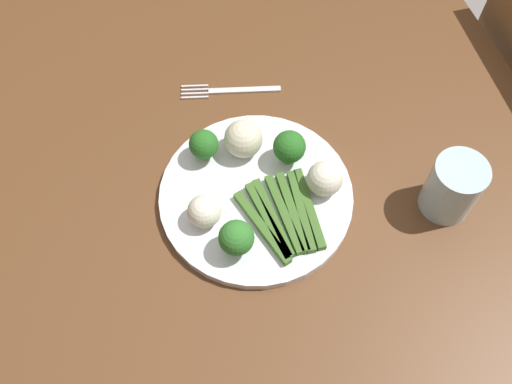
# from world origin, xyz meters

# --- Properties ---
(ground_plane) EXTENTS (6.00, 6.00, 0.02)m
(ground_plane) POSITION_xyz_m (0.00, 0.00, -0.01)
(ground_plane) COLOR gray
(dining_table) EXTENTS (1.18, 0.96, 0.76)m
(dining_table) POSITION_xyz_m (0.00, 0.00, 0.65)
(dining_table) COLOR brown
(dining_table) RESTS_ON ground_plane
(plate) EXTENTS (0.29, 0.29, 0.01)m
(plate) POSITION_xyz_m (-0.06, 0.01, 0.76)
(plate) COLOR white
(plate) RESTS_ON dining_table
(asparagus_bundle) EXTENTS (0.14, 0.11, 0.01)m
(asparagus_bundle) POSITION_xyz_m (-0.11, -0.02, 0.78)
(asparagus_bundle) COLOR #3D6626
(asparagus_bundle) RESTS_ON plate
(broccoli_left) EXTENTS (0.04, 0.04, 0.05)m
(broccoli_left) POSITION_xyz_m (0.02, 0.06, 0.80)
(broccoli_left) COLOR #568E33
(broccoli_left) RESTS_ON plate
(broccoli_front) EXTENTS (0.05, 0.05, 0.06)m
(broccoli_front) POSITION_xyz_m (-0.02, -0.05, 0.80)
(broccoli_front) COLOR #568E33
(broccoli_front) RESTS_ON plate
(broccoli_outer_edge) EXTENTS (0.05, 0.05, 0.06)m
(broccoli_outer_edge) POSITION_xyz_m (-0.14, 0.06, 0.80)
(broccoli_outer_edge) COLOR #609E3D
(broccoli_outer_edge) RESTS_ON plate
(cauliflower_back) EXTENTS (0.05, 0.05, 0.05)m
(cauliflower_back) POSITION_xyz_m (-0.08, 0.09, 0.79)
(cauliflower_back) COLOR white
(cauliflower_back) RESTS_ON plate
(cauliflower_front_left) EXTENTS (0.06, 0.06, 0.06)m
(cauliflower_front_left) POSITION_xyz_m (0.02, 0.01, 0.80)
(cauliflower_front_left) COLOR beige
(cauliflower_front_left) RESTS_ON plate
(cauliflower_back_right) EXTENTS (0.05, 0.05, 0.05)m
(cauliflower_back_right) POSITION_xyz_m (-0.08, -0.09, 0.80)
(cauliflower_back_right) COLOR white
(cauliflower_back_right) RESTS_ON plate
(fork) EXTENTS (0.06, 0.16, 0.00)m
(fork) POSITION_xyz_m (0.14, -0.01, 0.76)
(fork) COLOR silver
(fork) RESTS_ON dining_table
(water_glass) EXTENTS (0.08, 0.08, 0.10)m
(water_glass) POSITION_xyz_m (-0.15, -0.25, 0.80)
(water_glass) COLOR silver
(water_glass) RESTS_ON dining_table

